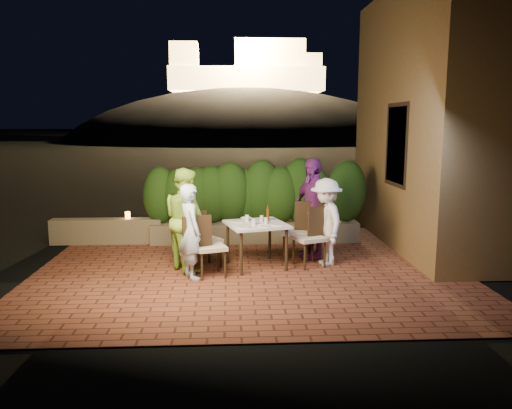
{
  "coord_description": "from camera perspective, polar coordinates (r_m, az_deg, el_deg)",
  "views": [
    {
      "loc": [
        -0.32,
        -7.67,
        2.4
      ],
      "look_at": [
        0.12,
        0.58,
        1.05
      ],
      "focal_mm": 35.0,
      "sensor_mm": 36.0,
      "label": 1
    }
  ],
  "objects": [
    {
      "name": "plate_centre",
      "position": [
        8.3,
        0.34,
        -2.14
      ],
      "size": [
        0.22,
        0.22,
        0.01
      ],
      "primitive_type": "cylinder",
      "color": "white",
      "rests_on": "dining_table"
    },
    {
      "name": "glass_ne",
      "position": [
        8.27,
        1.15,
        -1.87
      ],
      "size": [
        0.06,
        0.06,
        0.1
      ],
      "primitive_type": "cylinder",
      "color": "silver",
      "rests_on": "dining_table"
    },
    {
      "name": "bowl",
      "position": [
        8.59,
        -1.12,
        -1.64
      ],
      "size": [
        0.25,
        0.25,
        0.05
      ],
      "primitive_type": "imported",
      "rotation": [
        0.0,
        0.0,
        0.46
      ],
      "color": "white",
      "rests_on": "dining_table"
    },
    {
      "name": "diner_white",
      "position": [
        8.53,
        8.0,
        -1.99
      ],
      "size": [
        0.69,
        1.04,
        1.49
      ],
      "primitive_type": "imported",
      "rotation": [
        0.0,
        0.0,
        -1.42
      ],
      "color": "white",
      "rests_on": "ground"
    },
    {
      "name": "chair_right_front",
      "position": [
        8.47,
        6.1,
        -3.68
      ],
      "size": [
        0.61,
        0.61,
        1.01
      ],
      "primitive_type": null,
      "rotation": [
        0.0,
        0.0,
        3.52
      ],
      "color": "black",
      "rests_on": "ground"
    },
    {
      "name": "glass_sw",
      "position": [
        8.47,
        -1.03,
        -1.57
      ],
      "size": [
        0.07,
        0.07,
        0.11
      ],
      "primitive_type": "cylinder",
      "color": "silver",
      "rests_on": "dining_table"
    },
    {
      "name": "chair_right_back",
      "position": [
        8.88,
        4.56,
        -2.96
      ],
      "size": [
        0.55,
        0.55,
        1.05
      ],
      "primitive_type": null,
      "rotation": [
        0.0,
        0.0,
        3.0
      ],
      "color": "black",
      "rests_on": "ground"
    },
    {
      "name": "chair_left_front",
      "position": [
        7.9,
        -5.26,
        -4.72
      ],
      "size": [
        0.58,
        0.58,
        0.99
      ],
      "primitive_type": null,
      "rotation": [
        0.0,
        0.0,
        0.31
      ],
      "color": "black",
      "rests_on": "ground"
    },
    {
      "name": "plate_ne",
      "position": [
        8.19,
        2.46,
        -2.3
      ],
      "size": [
        0.23,
        0.23,
        0.01
      ],
      "primitive_type": "cylinder",
      "color": "white",
      "rests_on": "dining_table"
    },
    {
      "name": "window_pane",
      "position": [
        9.7,
        15.92,
        6.57
      ],
      "size": [
        0.08,
        1.0,
        1.4
      ],
      "primitive_type": "cube",
      "color": "black",
      "rests_on": "building_wall"
    },
    {
      "name": "chair_left_back",
      "position": [
        8.41,
        -5.83,
        -3.91
      ],
      "size": [
        0.63,
        0.63,
        0.98
      ],
      "primitive_type": null,
      "rotation": [
        0.0,
        0.0,
        0.58
      ],
      "color": "black",
      "rests_on": "ground"
    },
    {
      "name": "ground",
      "position": [
        8.05,
        -0.67,
        -8.21
      ],
      "size": [
        400.0,
        400.0,
        0.0
      ],
      "primitive_type": "plane",
      "color": "black",
      "rests_on": "ground"
    },
    {
      "name": "hill",
      "position": [
        68.01,
        -1.09,
        3.91
      ],
      "size": [
        52.0,
        40.0,
        22.0
      ],
      "primitive_type": "ellipsoid",
      "color": "black",
      "rests_on": "ground"
    },
    {
      "name": "beer_bottle",
      "position": [
        8.46,
        1.36,
        -0.99
      ],
      "size": [
        0.06,
        0.06,
        0.29
      ],
      "primitive_type": null,
      "color": "#4C300C",
      "rests_on": "dining_table"
    },
    {
      "name": "plate_se",
      "position": [
        8.63,
        1.46,
        -1.7
      ],
      "size": [
        0.22,
        0.22,
        0.01
      ],
      "primitive_type": "cylinder",
      "color": "white",
      "rests_on": "dining_table"
    },
    {
      "name": "parapet_lamp",
      "position": [
        10.35,
        -14.45,
        -1.2
      ],
      "size": [
        0.1,
        0.1,
        0.14
      ],
      "primitive_type": "cylinder",
      "color": "orange",
      "rests_on": "parapet"
    },
    {
      "name": "hedge",
      "position": [
        10.09,
        -0.09,
        1.02
      ],
      "size": [
        4.0,
        0.7,
        1.1
      ],
      "primitive_type": null,
      "color": "#1D3E10",
      "rests_on": "planter"
    },
    {
      "name": "plate_nw",
      "position": [
        7.99,
        -1.48,
        -2.59
      ],
      "size": [
        0.24,
        0.24,
        0.01
      ],
      "primitive_type": "cylinder",
      "color": "white",
      "rests_on": "dining_table"
    },
    {
      "name": "diner_green",
      "position": [
        8.27,
        -8.02,
        -1.65
      ],
      "size": [
        0.98,
        1.04,
        1.69
      ],
      "primitive_type": "imported",
      "rotation": [
        0.0,
        0.0,
        2.13
      ],
      "color": "#96CD40",
      "rests_on": "ground"
    },
    {
      "name": "glass_nw",
      "position": [
        8.16,
        -0.25,
        -1.98
      ],
      "size": [
        0.07,
        0.07,
        0.12
      ],
      "primitive_type": "cylinder",
      "color": "silver",
      "rests_on": "dining_table"
    },
    {
      "name": "planter",
      "position": [
        10.23,
        -0.09,
        -3.14
      ],
      "size": [
        4.2,
        0.55,
        0.4
      ],
      "primitive_type": "cube",
      "color": "#736849",
      "rests_on": "ground"
    },
    {
      "name": "parapet",
      "position": [
        10.5,
        -16.69,
        -2.93
      ],
      "size": [
        2.2,
        0.3,
        0.5
      ],
      "primitive_type": "cube",
      "color": "#736849",
      "rests_on": "ground"
    },
    {
      "name": "diner_blue",
      "position": [
        7.79,
        -7.47,
        -3.08
      ],
      "size": [
        0.54,
        0.64,
        1.49
      ],
      "primitive_type": "imported",
      "rotation": [
        0.0,
        0.0,
        1.97
      ],
      "color": "silver",
      "rests_on": "ground"
    },
    {
      "name": "fortress",
      "position": [
        68.19,
        -1.12,
        16.13
      ],
      "size": [
        26.0,
        8.0,
        8.0
      ],
      "primitive_type": null,
      "color": "#FFCC7A",
      "rests_on": "hill"
    },
    {
      "name": "glass_se",
      "position": [
        8.47,
        0.65,
        -1.6
      ],
      "size": [
        0.06,
        0.06,
        0.1
      ],
      "primitive_type": "cylinder",
      "color": "silver",
      "rests_on": "dining_table"
    },
    {
      "name": "building_wall",
      "position": [
        10.43,
        19.25,
        9.32
      ],
      "size": [
        1.6,
        5.0,
        5.0
      ],
      "primitive_type": "cube",
      "color": "olive",
      "rests_on": "ground"
    },
    {
      "name": "window_frame",
      "position": [
        9.7,
        15.86,
        6.57
      ],
      "size": [
        0.06,
        1.15,
        1.55
      ],
      "primitive_type": "cube",
      "color": "black",
      "rests_on": "building_wall"
    },
    {
      "name": "plate_sw",
      "position": [
        8.45,
        -2.04,
        -1.94
      ],
      "size": [
        0.24,
        0.24,
        0.01
      ],
      "primitive_type": "cylinder",
      "color": "white",
      "rests_on": "dining_table"
    },
    {
      "name": "terrace_floor",
      "position": [
        8.55,
        -0.81,
        -7.56
      ],
      "size": [
        7.0,
        6.0,
        0.15
      ],
      "primitive_type": "cube",
      "color": "brown",
      "rests_on": "ground"
    },
    {
      "name": "diner_purple",
      "position": [
        8.95,
        6.46,
        -0.44
      ],
      "size": [
        0.83,
        1.14,
        1.8
      ],
      "primitive_type": "imported",
      "rotation": [
        0.0,
        0.0,
        -1.15
      ],
      "color": "#71297C",
      "rests_on": "ground"
    },
    {
      "name": "plate_front",
      "position": [
        8.06,
        0.98,
        -2.5
      ],
      "size": [
        0.2,
        0.2,
        0.01
      ],
      "primitive_type": "cylinder",
      "color": "white",
      "rests_on": "dining_table"
    },
    {
      "name": "dining_table",
      "position": [
        8.41,
        0.04,
        -4.65
      ],
      "size": [
        1.16,
        1.16,
        0.75
      ],
      "primitive_type": null,
      "rotation": [
        0.0,
        0.0,
        0.28
      ],
      "color": "white",
      "rests_on": "ground"
    }
  ]
}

